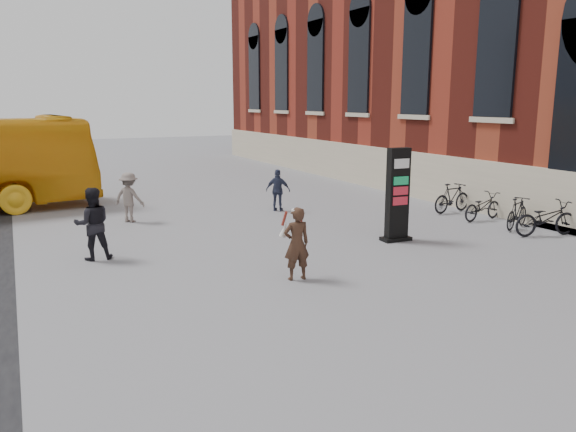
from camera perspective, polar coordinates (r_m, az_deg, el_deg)
name	(u,v)px	position (r m, az deg, el deg)	size (l,w,h in m)	color
ground	(287,288)	(11.58, -0.05, -7.35)	(100.00, 100.00, 0.00)	#9E9EA3
info_pylon	(397,195)	(15.46, 11.06, 2.11)	(0.84, 0.46, 2.54)	black
woman	(296,243)	(11.92, 0.86, -2.73)	(0.63, 0.58, 1.58)	#3B2218
pedestrian_a	(93,224)	(14.20, -19.24, -0.77)	(0.85, 0.66, 1.76)	black
pedestrian_b	(129,197)	(18.36, -15.83, 1.83)	(1.01, 0.58, 1.57)	slate
pedestrian_c	(278,190)	(19.46, -1.02, 2.63)	(0.85, 0.35, 1.45)	#2E344F
bike_4	(546,218)	(17.48, 24.74, -0.21)	(0.67, 1.92, 1.01)	black
bike_5	(517,213)	(18.13, 22.25, 0.29)	(0.45, 1.59, 0.95)	black
bike_6	(482,206)	(19.06, 19.15, 0.93)	(0.59, 1.69, 0.89)	black
bike_7	(452,198)	(20.04, 16.34, 1.79)	(0.48, 1.69, 1.02)	black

